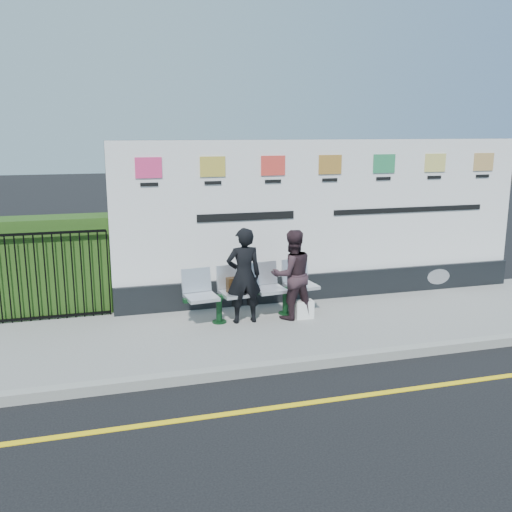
{
  "coord_description": "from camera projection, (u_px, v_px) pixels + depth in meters",
  "views": [
    {
      "loc": [
        -3.7,
        -6.04,
        3.29
      ],
      "look_at": [
        -1.18,
        2.83,
        1.25
      ],
      "focal_mm": 40.0,
      "sensor_mm": 36.0,
      "label": 1
    }
  ],
  "objects": [
    {
      "name": "pavement",
      "position": [
        328.0,
        324.0,
        9.7
      ],
      "size": [
        14.0,
        3.0,
        0.12
      ],
      "primitive_type": "cube",
      "color": "gray",
      "rests_on": "ground"
    },
    {
      "name": "handbag_brown",
      "position": [
        236.0,
        285.0,
        9.58
      ],
      "size": [
        0.34,
        0.18,
        0.25
      ],
      "primitive_type": "cube",
      "rotation": [
        0.0,
        0.0,
        0.14
      ],
      "color": "black",
      "rests_on": "bench"
    },
    {
      "name": "billboard",
      "position": [
        327.0,
        231.0,
        10.81
      ],
      "size": [
        8.0,
        0.3,
        3.0
      ],
      "color": "black",
      "rests_on": "pavement"
    },
    {
      "name": "hedge",
      "position": [
        47.0,
        265.0,
        9.98
      ],
      "size": [
        2.35,
        0.7,
        1.7
      ],
      "primitive_type": "cube",
      "color": "#274916",
      "rests_on": "pavement"
    },
    {
      "name": "railing",
      "position": [
        46.0,
        276.0,
        9.57
      ],
      "size": [
        2.05,
        0.06,
        1.54
      ],
      "primitive_type": null,
      "color": "black",
      "rests_on": "pavement"
    },
    {
      "name": "bench",
      "position": [
        253.0,
        304.0,
        9.78
      ],
      "size": [
        2.4,
        0.87,
        0.5
      ],
      "primitive_type": null,
      "rotation": [
        0.0,
        0.0,
        0.11
      ],
      "color": "silver",
      "rests_on": "pavement"
    },
    {
      "name": "woman_right",
      "position": [
        292.0,
        274.0,
        9.68
      ],
      "size": [
        0.8,
        0.66,
        1.54
      ],
      "primitive_type": "imported",
      "rotation": [
        0.0,
        0.0,
        3.24
      ],
      "color": "#301F25",
      "rests_on": "pavement"
    },
    {
      "name": "ground",
      "position": [
        404.0,
        390.0,
        7.37
      ],
      "size": [
        80.0,
        80.0,
        0.0
      ],
      "primitive_type": "plane",
      "color": "black"
    },
    {
      "name": "carrier_bag_white",
      "position": [
        304.0,
        309.0,
        9.8
      ],
      "size": [
        0.31,
        0.19,
        0.31
      ],
      "primitive_type": "cube",
      "color": "white",
      "rests_on": "pavement"
    },
    {
      "name": "kerb",
      "position": [
        368.0,
        356.0,
        8.29
      ],
      "size": [
        14.0,
        0.18,
        0.14
      ],
      "primitive_type": "cube",
      "color": "gray",
      "rests_on": "ground"
    },
    {
      "name": "woman_left",
      "position": [
        244.0,
        276.0,
        9.46
      ],
      "size": [
        0.59,
        0.4,
        1.62
      ],
      "primitive_type": "imported",
      "rotation": [
        0.0,
        0.0,
        3.13
      ],
      "color": "black",
      "rests_on": "pavement"
    },
    {
      "name": "yellow_line",
      "position": [
        404.0,
        390.0,
        7.37
      ],
      "size": [
        14.0,
        0.1,
        0.01
      ],
      "primitive_type": "cube",
      "color": "yellow",
      "rests_on": "ground"
    }
  ]
}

